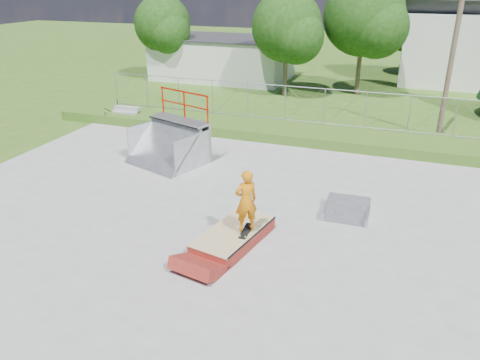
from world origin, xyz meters
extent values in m
plane|color=#325B1A|center=(0.00, 0.00, 0.00)|extent=(120.00, 120.00, 0.00)
cube|color=gray|center=(0.00, 0.00, 0.02)|extent=(20.00, 16.00, 0.04)
cube|color=#325B1A|center=(0.00, 9.50, 0.25)|extent=(24.00, 3.00, 0.50)
cube|color=maroon|center=(1.52, -0.95, 0.19)|extent=(1.84, 2.97, 0.39)
cube|color=tan|center=(1.52, -0.95, 0.40)|extent=(1.87, 3.00, 0.03)
cube|color=black|center=(1.90, -0.93, 0.46)|extent=(0.23, 0.80, 0.13)
imported|color=orange|center=(1.90, -0.93, 1.38)|extent=(0.80, 0.78, 1.85)
cube|color=silver|center=(-8.00, 22.00, 1.50)|extent=(10.00, 6.00, 3.00)
cube|color=silver|center=(9.00, 26.00, 2.50)|extent=(8.00, 6.00, 5.00)
cylinder|color=brown|center=(7.50, 12.00, 4.00)|extent=(0.24, 0.24, 8.00)
cylinder|color=brown|center=(-2.00, 18.00, 1.22)|extent=(0.30, 0.30, 2.45)
sphere|color=#16340E|center=(-2.00, 18.00, 4.41)|extent=(4.48, 4.48, 4.48)
sphere|color=#16340E|center=(-1.16, 17.44, 3.85)|extent=(3.36, 3.36, 3.36)
cylinder|color=brown|center=(2.50, 20.00, 1.40)|extent=(0.30, 0.30, 2.80)
sphere|color=#16340E|center=(2.50, 20.00, 5.04)|extent=(5.12, 5.12, 5.12)
sphere|color=#16340E|center=(3.46, 19.36, 4.40)|extent=(3.84, 3.84, 3.84)
cylinder|color=brown|center=(-12.00, 20.00, 1.14)|extent=(0.30, 0.30, 2.27)
sphere|color=#16340E|center=(-12.00, 20.00, 4.10)|extent=(4.16, 4.16, 4.16)
sphere|color=#16340E|center=(-11.22, 19.48, 3.58)|extent=(3.12, 3.12, 3.12)
cylinder|color=brown|center=(5.00, 28.00, 1.05)|extent=(0.30, 0.30, 2.10)
sphere|color=#16340E|center=(5.00, 28.00, 3.78)|extent=(3.84, 3.84, 3.84)
sphere|color=#16340E|center=(5.72, 27.52, 3.30)|extent=(2.88, 2.88, 2.88)
camera|label=1|loc=(5.81, -12.19, 7.27)|focal=35.00mm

